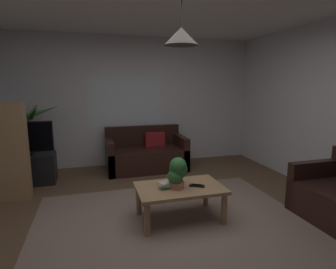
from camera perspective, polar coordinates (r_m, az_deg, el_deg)
name	(u,v)px	position (r m, az deg, el deg)	size (l,w,h in m)	color
floor	(175,228)	(3.40, 1.46, -18.76)	(5.01, 5.59, 0.02)	brown
rug	(180,235)	(3.23, 2.59, -20.19)	(3.26, 3.07, 0.01)	gray
wall_back	(134,102)	(5.74, -6.98, 6.80)	(5.13, 0.06, 2.60)	silver
window_pane	(125,102)	(5.68, -8.94, 6.72)	(1.47, 0.01, 1.04)	white
couch_under_window	(146,155)	(5.43, -4.56, -4.32)	(1.52, 0.83, 0.82)	black
coffee_table	(180,192)	(3.42, 2.47, -11.76)	(1.05, 0.66, 0.42)	#A87F56
book_on_table_0	(165,187)	(3.33, -0.61, -10.93)	(0.12, 0.11, 0.03)	#387247
book_on_table_1	(165,185)	(3.32, -0.54, -10.49)	(0.15, 0.09, 0.03)	beige
book_on_table_2	(165,183)	(3.31, -0.55, -10.07)	(0.14, 0.12, 0.02)	beige
remote_on_table_0	(196,186)	(3.41, 5.78, -10.49)	(0.05, 0.16, 0.02)	black
remote_on_table_1	(198,186)	(3.41, 6.23, -10.52)	(0.05, 0.16, 0.02)	black
potted_plant_on_table	(177,172)	(3.29, 1.96, -7.69)	(0.25, 0.23, 0.38)	#B77051
tv_stand	(27,169)	(5.19, -27.23, -6.46)	(0.90, 0.44, 0.50)	black
tv	(24,138)	(5.05, -27.77, -0.67)	(0.90, 0.16, 0.56)	black
potted_palm_corner	(30,141)	(5.52, -26.67, -1.26)	(0.98, 0.85, 1.36)	#B77051
bookshelf_corner	(0,152)	(4.53, -31.51, -3.20)	(0.70, 0.31, 1.40)	#A87F56
pendant_lamp	(181,36)	(3.21, 2.74, 19.71)	(0.38, 0.38, 0.53)	black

